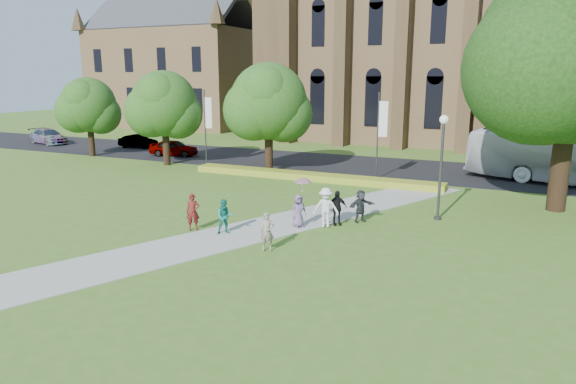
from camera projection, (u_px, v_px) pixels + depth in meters
The scene contains 25 objects.
ground at pixel (244, 237), 23.14m from camera, with size 160.00×160.00×0.00m, color #466F21.
road at pixel (367, 166), 40.88m from camera, with size 160.00×10.00×0.02m, color black.
footpath at pixel (255, 230), 24.03m from camera, with size 3.20×30.00×0.04m, color #B2B2A8.
flower_hedge at pixel (312, 177), 35.61m from camera, with size 18.00×1.40×0.45m, color gold.
cathedral at pixel (523, 15), 51.45m from camera, with size 52.60×18.25×28.00m.
building_west at pixel (178, 60), 72.09m from camera, with size 22.00×14.00×18.30m.
streetlamp at pixel (442, 155), 25.14m from camera, with size 0.44×0.44×5.24m.
large_tree at pixel (574, 50), 25.78m from camera, with size 9.60×9.60×13.20m.
street_tree_0 at pixel (164, 104), 40.54m from camera, with size 5.20×5.20×7.50m.
street_tree_1 at pixel (268, 102), 37.27m from camera, with size 5.60×5.60×8.05m.
street_tree_2 at pixel (88, 105), 45.14m from camera, with size 4.80×4.80×6.95m.
banner_pole_0 at pixel (379, 131), 35.02m from camera, with size 0.70×0.10×6.00m.
banner_pole_1 at pixel (206, 123), 40.68m from camera, with size 0.70×0.10×6.00m.
tour_coach at pixel (569, 158), 33.84m from camera, with size 2.99×12.77×3.56m, color silver.
car_0 at pixel (174, 148), 45.97m from camera, with size 1.72×4.27×1.46m, color gray.
car_1 at pixel (138, 141), 50.96m from camera, with size 1.38×3.95×1.30m, color gray.
car_2 at pixel (49, 136), 54.13m from camera, with size 2.15×5.28×1.53m, color gray.
pedestrian_0 at pixel (193, 212), 23.88m from camera, with size 0.62×0.41×1.71m, color maroon.
pedestrian_1 at pixel (225, 217), 23.29m from camera, with size 0.78×0.61×1.61m, color #187967.
pedestrian_2 at pixel (326, 207), 24.32m from camera, with size 1.22×0.70×1.89m, color white.
pedestrian_3 at pixel (337, 208), 24.69m from camera, with size 0.99×0.41×1.68m, color black.
pedestrian_4 at pixel (299, 211), 24.31m from camera, with size 0.77×0.50×1.58m, color slate.
pedestrian_5 at pixel (361, 206), 25.21m from camera, with size 1.48×0.47×1.60m, color #2A2D33.
pedestrian_6 at pixel (267, 232), 21.08m from camera, with size 0.58×0.38×1.59m, color gray.
parasol at pixel (303, 187), 24.07m from camera, with size 0.81×0.81×0.71m, color pink.
Camera 1 is at (10.96, -19.30, 7.12)m, focal length 32.00 mm.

